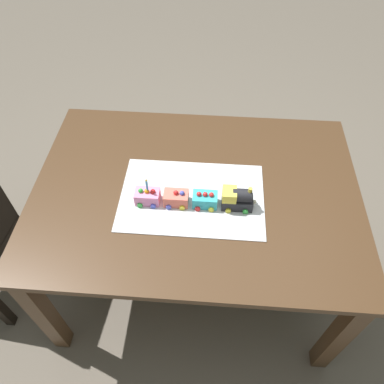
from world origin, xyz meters
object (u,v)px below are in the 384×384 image
object	(u,v)px
cake_car_caboose_turquoise	(205,200)
birthday_candle	(147,184)
cake_car_tanker_coral	(176,198)
cake_car_hopper_bubblegum	(147,196)
dining_table	(196,204)
cake_locomotive	(237,199)

from	to	relation	value
cake_car_caboose_turquoise	birthday_candle	world-z (taller)	birthday_candle
cake_car_tanker_coral	cake_car_hopper_bubblegum	size ratio (longest dim) A/B	1.00
dining_table	cake_car_hopper_bubblegum	xyz separation A→B (m)	(0.19, 0.08, 0.14)
cake_car_caboose_turquoise	cake_car_hopper_bubblegum	world-z (taller)	same
birthday_candle	cake_car_caboose_turquoise	bearing A→B (deg)	180.00
dining_table	cake_car_caboose_turquoise	size ratio (longest dim) A/B	14.00
dining_table	birthday_candle	xyz separation A→B (m)	(0.19, 0.08, 0.21)
dining_table	cake_car_hopper_bubblegum	world-z (taller)	cake_car_hopper_bubblegum
dining_table	cake_locomotive	size ratio (longest dim) A/B	10.00
cake_car_hopper_bubblegum	birthday_candle	xyz separation A→B (m)	(-0.00, -0.00, 0.07)
cake_car_tanker_coral	cake_car_hopper_bubblegum	world-z (taller)	same
cake_locomotive	cake_car_tanker_coral	world-z (taller)	cake_locomotive
cake_locomotive	birthday_candle	size ratio (longest dim) A/B	2.14
cake_car_tanker_coral	cake_car_hopper_bubblegum	bearing A→B (deg)	0.00
cake_car_hopper_bubblegum	birthday_candle	distance (m)	0.07
cake_car_caboose_turquoise	cake_car_hopper_bubblegum	distance (m)	0.24
cake_car_hopper_bubblegum	birthday_candle	size ratio (longest dim) A/B	1.53
cake_car_hopper_bubblegum	birthday_candle	world-z (taller)	birthday_candle
cake_car_hopper_bubblegum	cake_locomotive	bearing A→B (deg)	-180.00
dining_table	birthday_candle	distance (m)	0.30
cake_locomotive	cake_car_caboose_turquoise	xyz separation A→B (m)	(0.13, 0.00, -0.02)
cake_locomotive	cake_car_caboose_turquoise	size ratio (longest dim) A/B	1.40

